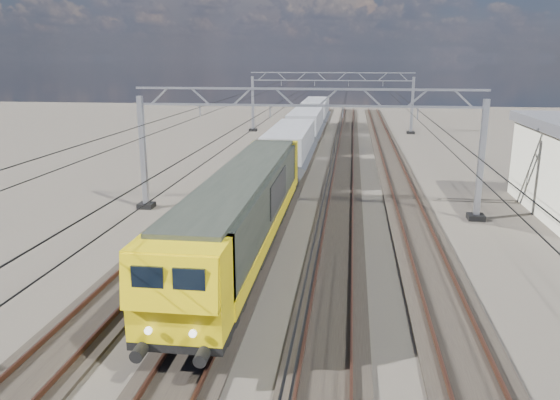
# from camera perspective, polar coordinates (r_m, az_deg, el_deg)

# --- Properties ---
(ground) EXTENTS (160.00, 160.00, 0.00)m
(ground) POSITION_cam_1_polar(r_m,az_deg,el_deg) (27.63, 1.90, -3.68)
(ground) COLOR #29241F
(ground) RESTS_ON ground
(track_outer_west) EXTENTS (2.60, 140.00, 0.30)m
(track_outer_west) POSITION_cam_1_polar(r_m,az_deg,el_deg) (28.78, -10.09, -3.01)
(track_outer_west) COLOR black
(track_outer_west) RESTS_ON ground
(track_loco) EXTENTS (2.60, 140.00, 0.30)m
(track_loco) POSITION_cam_1_polar(r_m,az_deg,el_deg) (27.86, -2.21, -3.38)
(track_loco) COLOR black
(track_loco) RESTS_ON ground
(track_inner_east) EXTENTS (2.60, 140.00, 0.30)m
(track_inner_east) POSITION_cam_1_polar(r_m,az_deg,el_deg) (27.50, 6.06, -3.69)
(track_inner_east) COLOR black
(track_inner_east) RESTS_ON ground
(track_outer_east) EXTENTS (2.60, 140.00, 0.30)m
(track_outer_east) POSITION_cam_1_polar(r_m,az_deg,el_deg) (27.72, 14.37, -3.93)
(track_outer_east) COLOR black
(track_outer_east) RESTS_ON ground
(catenary_gantry_mid) EXTENTS (19.90, 0.90, 7.11)m
(catenary_gantry_mid) POSITION_cam_1_polar(r_m,az_deg,el_deg) (30.60, 2.69, 5.63)
(catenary_gantry_mid) COLOR #999CA7
(catenary_gantry_mid) RESTS_ON ground
(catenary_gantry_far) EXTENTS (19.90, 0.90, 7.11)m
(catenary_gantry_far) POSITION_cam_1_polar(r_m,az_deg,el_deg) (66.34, 5.37, 10.39)
(catenary_gantry_far) COLOR #999CA7
(catenary_gantry_far) RESTS_ON ground
(overhead_wires) EXTENTS (12.03, 140.00, 0.53)m
(overhead_wires) POSITION_cam_1_polar(r_m,az_deg,el_deg) (34.34, 3.30, 9.69)
(overhead_wires) COLOR black
(overhead_wires) RESTS_ON ground
(locomotive) EXTENTS (2.76, 21.10, 3.62)m
(locomotive) POSITION_cam_1_polar(r_m,az_deg,el_deg) (23.88, -3.68, -0.82)
(locomotive) COLOR black
(locomotive) RESTS_ON ground
(hopper_wagon_lead) EXTENTS (3.38, 13.00, 3.25)m
(hopper_wagon_lead) POSITION_cam_1_polar(r_m,az_deg,el_deg) (41.03, 1.07, 5.56)
(hopper_wagon_lead) COLOR black
(hopper_wagon_lead) RESTS_ON ground
(hopper_wagon_mid) EXTENTS (3.38, 13.00, 3.25)m
(hopper_wagon_mid) POSITION_cam_1_polar(r_m,az_deg,el_deg) (55.04, 2.74, 7.85)
(hopper_wagon_mid) COLOR black
(hopper_wagon_mid) RESTS_ON ground
(hopper_wagon_third) EXTENTS (3.38, 13.00, 3.25)m
(hopper_wagon_third) POSITION_cam_1_polar(r_m,az_deg,el_deg) (69.12, 3.74, 9.20)
(hopper_wagon_third) COLOR black
(hopper_wagon_third) RESTS_ON ground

